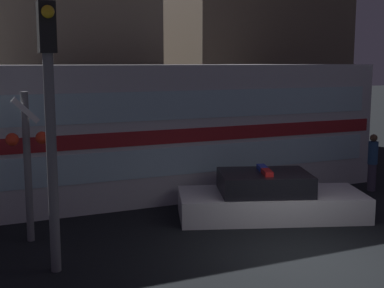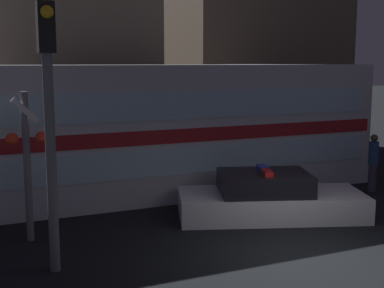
# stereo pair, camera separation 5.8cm
# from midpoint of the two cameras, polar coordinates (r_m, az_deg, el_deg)

# --- Properties ---
(ground_plane) EXTENTS (120.00, 120.00, 0.00)m
(ground_plane) POSITION_cam_midpoint_polar(r_m,az_deg,el_deg) (11.17, 12.40, -11.92)
(ground_plane) COLOR black
(train) EXTENTS (15.74, 2.87, 3.82)m
(train) POSITION_cam_midpoint_polar(r_m,az_deg,el_deg) (15.43, -7.35, 1.27)
(train) COLOR silver
(train) RESTS_ON ground_plane
(police_car) EXTENTS (5.01, 3.35, 1.27)m
(police_car) POSITION_cam_midpoint_polar(r_m,az_deg,el_deg) (13.74, 8.37, -5.83)
(police_car) COLOR silver
(police_car) RESTS_ON ground_plane
(pedestrian) EXTENTS (0.29, 0.29, 1.75)m
(pedestrian) POSITION_cam_midpoint_polar(r_m,az_deg,el_deg) (17.12, 18.84, -1.83)
(pedestrian) COLOR #3F384C
(pedestrian) RESTS_ON ground_plane
(crossing_signal_far) EXTENTS (0.89, 0.38, 3.28)m
(crossing_signal_far) POSITION_cam_midpoint_polar(r_m,az_deg,el_deg) (12.00, -17.04, -1.31)
(crossing_signal_far) COLOR slate
(crossing_signal_far) RESTS_ON ground_plane
(traffic_light_corner) EXTENTS (0.30, 0.46, 4.96)m
(traffic_light_corner) POSITION_cam_midpoint_polar(r_m,az_deg,el_deg) (9.98, -14.83, 3.33)
(traffic_light_corner) COLOR slate
(traffic_light_corner) RESTS_ON ground_plane
(building_left) EXTENTS (6.82, 6.13, 6.36)m
(building_left) POSITION_cam_midpoint_polar(r_m,az_deg,el_deg) (21.52, -14.44, 6.56)
(building_left) COLOR #726656
(building_left) RESTS_ON ground_plane
(building_center) EXTENTS (7.25, 6.72, 8.58)m
(building_center) POSITION_cam_midpoint_polar(r_m,az_deg,el_deg) (25.03, 5.53, 9.61)
(building_center) COLOR brown
(building_center) RESTS_ON ground_plane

